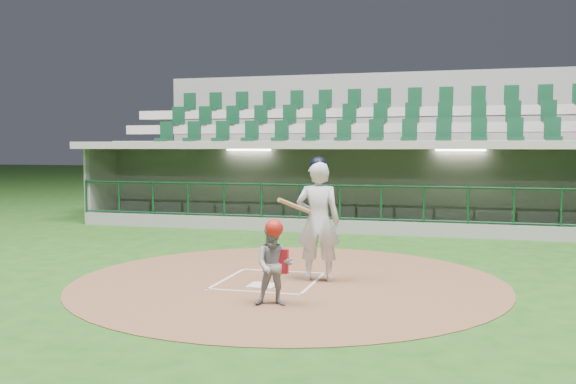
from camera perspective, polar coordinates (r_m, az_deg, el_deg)
name	(u,v)px	position (r m, az deg, el deg)	size (l,w,h in m)	color
ground	(275,278)	(11.10, -1.20, -7.67)	(120.00, 120.00, 0.00)	#1D4614
dirt_circle	(288,281)	(10.83, 0.03, -7.93)	(7.20, 7.20, 0.01)	brown
home_plate	(262,285)	(10.44, -2.31, -8.29)	(0.43, 0.43, 0.02)	silver
batter_box_chalk	(269,281)	(10.82, -1.66, -7.89)	(1.55, 1.80, 0.01)	white
dugout_structure	(356,192)	(18.52, 6.09, 0.00)	(16.40, 3.70, 3.00)	slate
seating_deck	(368,172)	(21.56, 7.11, 1.79)	(17.00, 6.72, 5.15)	slate
batter	(318,220)	(10.69, 2.69, -2.47)	(0.93, 0.93, 2.08)	silver
catcher	(274,263)	(9.09, -1.24, -6.33)	(0.64, 0.55, 1.22)	gray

